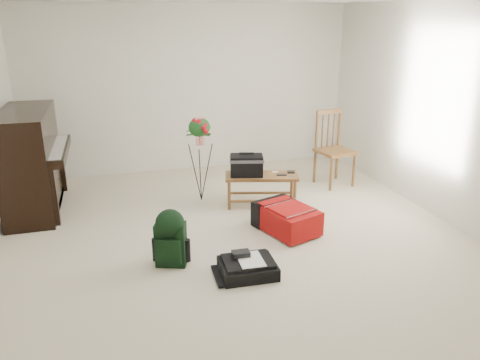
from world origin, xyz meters
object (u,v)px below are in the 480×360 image
object	(u,v)px
bench	(252,169)
red_suitcase	(285,217)
flower_stand	(200,160)
green_backpack	(171,235)
dining_chair	(334,149)
piano	(32,163)
black_duffel	(248,267)

from	to	relation	value
bench	red_suitcase	bearing A→B (deg)	-64.21
flower_stand	red_suitcase	bearing A→B (deg)	-73.30
green_backpack	flower_stand	world-z (taller)	flower_stand
dining_chair	red_suitcase	distance (m)	1.82
bench	flower_stand	size ratio (longest dim) A/B	0.86
red_suitcase	green_backpack	world-z (taller)	green_backpack
red_suitcase	flower_stand	xyz separation A→B (m)	(-0.73, 1.17, 0.40)
piano	red_suitcase	distance (m)	3.16
bench	dining_chair	bearing A→B (deg)	34.70
bench	dining_chair	size ratio (longest dim) A/B	0.92
bench	red_suitcase	size ratio (longest dim) A/B	1.17
dining_chair	flower_stand	size ratio (longest dim) A/B	0.93
piano	bench	world-z (taller)	piano
bench	black_duffel	size ratio (longest dim) A/B	1.84
piano	red_suitcase	xyz separation A→B (m)	(2.77, -1.45, -0.44)
red_suitcase	black_duffel	size ratio (longest dim) A/B	1.57
piano	dining_chair	xyz separation A→B (m)	(4.00, -0.16, -0.08)
red_suitcase	green_backpack	size ratio (longest dim) A/B	1.45
bench	red_suitcase	world-z (taller)	bench
black_duffel	flower_stand	bearing A→B (deg)	93.36
piano	black_duffel	size ratio (longest dim) A/B	2.83
black_duffel	green_backpack	xyz separation A→B (m)	(-0.66, 0.38, 0.24)
black_duffel	flower_stand	distance (m)	2.06
dining_chair	red_suitcase	bearing A→B (deg)	-143.84
bench	red_suitcase	distance (m)	0.86
black_duffel	green_backpack	world-z (taller)	green_backpack
bench	red_suitcase	xyz separation A→B (m)	(0.16, -0.78, -0.34)
flower_stand	green_backpack	bearing A→B (deg)	-126.09
piano	black_duffel	world-z (taller)	piano
dining_chair	green_backpack	world-z (taller)	dining_chair
black_duffel	flower_stand	size ratio (longest dim) A/B	0.47
dining_chair	flower_stand	bearing A→B (deg)	173.20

